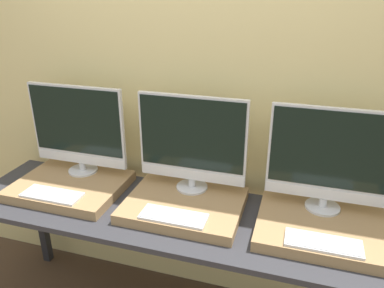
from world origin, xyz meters
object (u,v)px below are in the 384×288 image
keyboard_left (52,195)px  keyboard_right (323,243)px  monitor_center (192,142)px  monitor_left (78,128)px  monitor_right (330,158)px  keyboard_center (174,216)px

keyboard_left → keyboard_right: bearing=0.0°
keyboard_left → monitor_center: (0.68, 0.30, 0.27)m
keyboard_left → keyboard_right: 1.37m
monitor_center → keyboard_right: monitor_center is taller
monitor_left → monitor_right: 1.37m
monitor_left → keyboard_center: monitor_left is taller
monitor_right → keyboard_center: bearing=-156.4°
monitor_right → keyboard_right: bearing=-90.0°
keyboard_right → keyboard_center: bearing=180.0°
keyboard_center → monitor_right: 0.79m
monitor_left → keyboard_center: (0.68, -0.30, -0.27)m
monitor_right → monitor_left: bearing=180.0°
keyboard_center → keyboard_left: bearing=180.0°
monitor_left → keyboard_left: bearing=-90.0°
monitor_left → monitor_center: bearing=0.0°
monitor_right → keyboard_right: monitor_right is taller
monitor_center → keyboard_center: 0.40m
monitor_left → keyboard_center: size_ratio=1.80×
monitor_left → monitor_right: (1.37, 0.00, 0.00)m
monitor_center → keyboard_left: bearing=-156.4°
keyboard_left → monitor_right: 1.43m
monitor_center → keyboard_right: 0.79m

